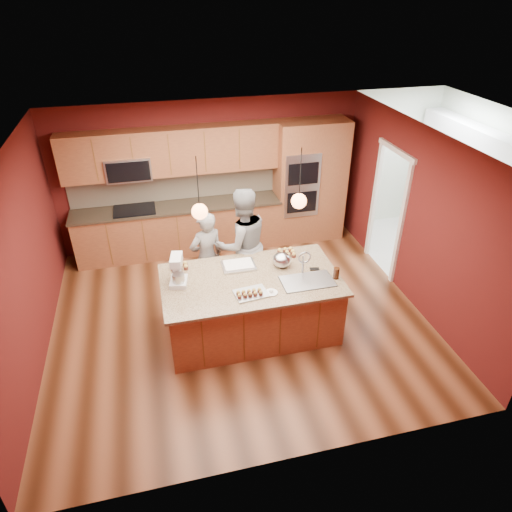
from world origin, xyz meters
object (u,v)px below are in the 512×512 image
object	(u,v)px
island	(252,304)
stand_mixer	(178,272)
person_left	(207,257)
person_right	(242,244)
mixing_bowl	(282,260)

from	to	relation	value
island	stand_mixer	xyz separation A→B (m)	(-0.99, 0.13, 0.62)
person_left	person_right	distance (m)	0.58
island	stand_mixer	distance (m)	1.18
person_left	mixing_bowl	distance (m)	1.25
island	person_right	world-z (taller)	person_right
person_right	person_left	bearing A→B (deg)	-11.35
mixing_bowl	person_left	bearing A→B (deg)	143.18
person_left	stand_mixer	distance (m)	1.00
person_left	stand_mixer	bearing A→B (deg)	38.91
person_left	stand_mixer	world-z (taller)	person_left
island	mixing_bowl	size ratio (longest dim) A/B	9.21
island	person_right	size ratio (longest dim) A/B	1.34
island	person_left	distance (m)	1.10
person_left	mixing_bowl	world-z (taller)	person_left
person_right	stand_mixer	distance (m)	1.34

